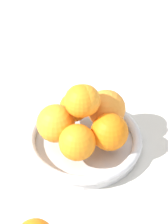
{
  "coord_description": "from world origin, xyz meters",
  "views": [
    {
      "loc": [
        -0.22,
        -0.53,
        0.6
      ],
      "look_at": [
        0.0,
        0.0,
        0.1
      ],
      "focal_mm": 60.0,
      "sensor_mm": 36.0,
      "label": 1
    }
  ],
  "objects": [
    {
      "name": "ground_plane",
      "position": [
        0.0,
        0.0,
        0.0
      ],
      "size": [
        4.0,
        4.0,
        0.0
      ],
      "primitive_type": "plane",
      "color": "beige"
    },
    {
      "name": "fruit_bowl",
      "position": [
        0.0,
        0.0,
        0.02
      ],
      "size": [
        0.25,
        0.25,
        0.03
      ],
      "color": "silver",
      "rests_on": "ground_plane"
    },
    {
      "name": "orange_pile",
      "position": [
        0.0,
        -0.0,
        0.09
      ],
      "size": [
        0.2,
        0.18,
        0.13
      ],
      "color": "orange",
      "rests_on": "fruit_bowl"
    }
  ]
}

